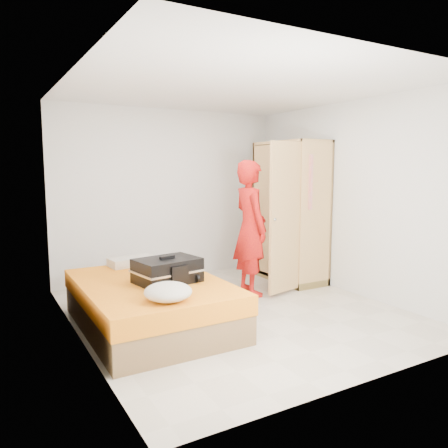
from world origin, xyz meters
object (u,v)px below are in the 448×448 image
person (250,228)px  suitcase (167,271)px  bed (151,304)px  wardrobe (289,216)px  round_cushion (168,292)px

person → suitcase: 1.63m
bed → suitcase: size_ratio=2.78×
bed → wardrobe: (2.50, 0.80, 0.75)m
wardrobe → bed: bearing=-162.2°
person → round_cushion: (-1.71, -1.25, -0.32)m
wardrobe → person: 0.94m
bed → round_cushion: size_ratio=4.58×
wardrobe → round_cushion: wardrobe is taller
suitcase → round_cushion: suitcase is taller
bed → wardrobe: bearing=17.8°
suitcase → round_cushion: size_ratio=1.65×
wardrobe → person: bearing=-161.9°
person → suitcase: bearing=120.9°
round_cushion → person: bearing=36.2°
bed → person: bearing=17.7°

